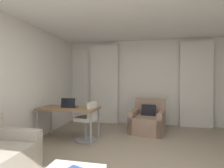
{
  "coord_description": "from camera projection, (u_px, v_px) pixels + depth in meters",
  "views": [
    {
      "loc": [
        0.09,
        -2.69,
        1.37
      ],
      "look_at": [
        -0.75,
        1.22,
        1.28
      ],
      "focal_mm": 28.95,
      "sensor_mm": 36.0,
      "label": 1
    }
  ],
  "objects": [
    {
      "name": "wall_window",
      "position": [
        148.0,
        82.0,
        5.61
      ],
      "size": [
        5.12,
        0.06,
        2.6
      ],
      "color": "silver",
      "rests_on": "ground"
    },
    {
      "name": "curtain_left_panel",
      "position": [
        104.0,
        84.0,
        5.77
      ],
      "size": [
        0.9,
        0.06,
        2.5
      ],
      "color": "silver",
      "rests_on": "ground"
    },
    {
      "name": "curtain_right_panel",
      "position": [
        196.0,
        84.0,
        5.2
      ],
      "size": [
        0.9,
        0.06,
        2.5
      ],
      "color": "silver",
      "rests_on": "ground"
    },
    {
      "name": "armchair",
      "position": [
        148.0,
        121.0,
        4.75
      ],
      "size": [
        0.96,
        0.99,
        0.87
      ],
      "color": "#997A66",
      "rests_on": "ground"
    },
    {
      "name": "desk",
      "position": [
        69.0,
        110.0,
        4.13
      ],
      "size": [
        1.34,
        0.67,
        0.75
      ],
      "color": "olive",
      "rests_on": "ground"
    },
    {
      "name": "desk_chair",
      "position": [
        87.0,
        123.0,
        4.06
      ],
      "size": [
        0.48,
        0.48,
        0.88
      ],
      "color": "gray",
      "rests_on": "ground"
    },
    {
      "name": "laptop",
      "position": [
        69.0,
        105.0,
        4.12
      ],
      "size": [
        0.35,
        0.28,
        0.22
      ],
      "color": "#2D2D33",
      "rests_on": "desk"
    }
  ]
}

